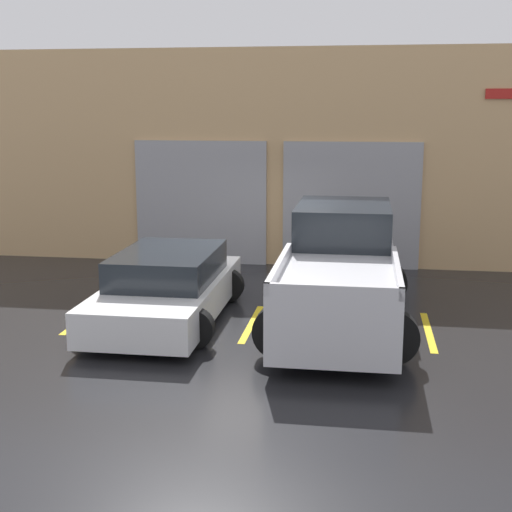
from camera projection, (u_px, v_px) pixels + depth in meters
ground_plane at (266, 297)px, 14.10m from camera, size 28.00×28.00×0.00m
shophouse_building at (285, 159)px, 16.78m from camera, size 17.69×0.68×5.03m
pickup_truck at (340, 272)px, 12.27m from camera, size 2.46×5.29×1.93m
sedan_white at (168, 288)px, 12.51m from camera, size 2.26×4.42×1.23m
parking_stripe_far_left at (87, 316)px, 12.82m from camera, size 0.12×2.20×0.01m
parking_stripe_left at (252, 323)px, 12.38m from camera, size 0.12×2.20×0.01m
parking_stripe_centre at (429, 331)px, 11.94m from camera, size 0.12×2.20×0.01m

